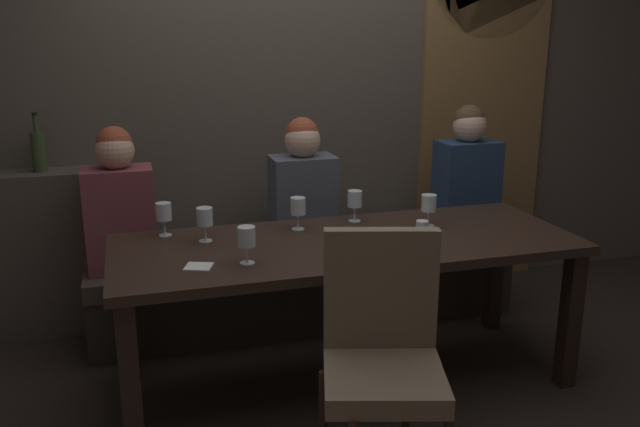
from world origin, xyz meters
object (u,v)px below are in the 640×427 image
(chair_near_side, at_px, (382,344))
(espresso_cup, at_px, (422,228))
(wine_bottle_pale_label, at_px, (39,150))
(wine_glass_end_right, at_px, (355,200))
(wine_glass_near_right, at_px, (246,237))
(wine_glass_near_left, at_px, (429,204))
(diner_far_end, at_px, (467,176))
(diner_redhead, at_px, (119,204))
(dessert_plate, at_px, (372,238))
(wine_glass_center_front, at_px, (164,212))
(diner_bearded, at_px, (303,191))
(dining_table, at_px, (347,257))
(wine_glass_center_back, at_px, (298,208))
(banquette_bench, at_px, (308,287))
(wine_glass_end_left, at_px, (205,218))

(chair_near_side, height_order, espresso_cup, chair_near_side)
(wine_bottle_pale_label, bearing_deg, wine_glass_end_right, -25.14)
(wine_glass_near_right, relative_size, wine_glass_near_left, 1.00)
(chair_near_side, xyz_separation_m, diner_far_end, (1.11, 1.42, 0.28))
(diner_redhead, bearing_deg, dessert_plate, -33.70)
(chair_near_side, height_order, wine_glass_center_front, chair_near_side)
(wine_bottle_pale_label, bearing_deg, diner_bearded, -13.65)
(wine_bottle_pale_label, bearing_deg, dining_table, -35.80)
(wine_glass_end_right, bearing_deg, dessert_plate, -95.47)
(wine_bottle_pale_label, distance_m, wine_glass_end_right, 1.76)
(chair_near_side, height_order, diner_redhead, diner_redhead)
(wine_bottle_pale_label, xyz_separation_m, wine_glass_center_front, (0.61, -0.72, -0.21))
(wine_bottle_pale_label, xyz_separation_m, wine_glass_near_left, (1.91, -0.93, -0.21))
(wine_glass_near_right, xyz_separation_m, wine_glass_near_left, (0.99, 0.30, 0.00))
(chair_near_side, relative_size, wine_glass_near_left, 5.98)
(wine_bottle_pale_label, height_order, wine_glass_near_left, wine_bottle_pale_label)
(wine_glass_end_right, height_order, wine_glass_center_back, same)
(chair_near_side, relative_size, diner_bearded, 1.24)
(banquette_bench, height_order, espresso_cup, espresso_cup)
(diner_redhead, height_order, diner_bearded, diner_bearded)
(diner_redhead, bearing_deg, diner_bearded, -0.96)
(wine_bottle_pale_label, bearing_deg, wine_glass_end_left, -47.53)
(diner_far_end, distance_m, wine_glass_center_front, 1.88)
(wine_glass_end_right, xyz_separation_m, wine_glass_near_left, (0.33, -0.19, 0.00))
(diner_redhead, distance_m, wine_glass_end_right, 1.25)
(wine_glass_center_front, xyz_separation_m, dessert_plate, (0.93, -0.37, -0.10))
(chair_near_side, xyz_separation_m, wine_glass_center_front, (-0.72, 1.04, 0.30))
(banquette_bench, relative_size, diner_far_end, 3.02)
(banquette_bench, xyz_separation_m, chair_near_side, (-0.10, -1.42, 0.33))
(diner_redhead, distance_m, wine_glass_end_left, 0.67)
(diner_far_end, bearing_deg, diner_bearded, -179.74)
(banquette_bench, xyz_separation_m, diner_redhead, (-1.04, 0.01, 0.59))
(banquette_bench, xyz_separation_m, wine_glass_center_back, (-0.18, -0.46, 0.62))
(wine_glass_end_left, bearing_deg, wine_glass_center_front, 140.76)
(dessert_plate, bearing_deg, diner_far_end, 39.80)
(wine_glass_near_right, bearing_deg, dessert_plate, 12.68)
(wine_glass_near_left, bearing_deg, chair_near_side, -124.63)
(espresso_cup, bearing_deg, wine_bottle_pale_label, 150.45)
(dining_table, bearing_deg, wine_glass_end_left, 165.10)
(chair_near_side, height_order, diner_bearded, diner_bearded)
(diner_redhead, height_order, wine_glass_near_left, diner_redhead)
(diner_bearded, xyz_separation_m, wine_glass_end_right, (0.17, -0.40, 0.03))
(wine_glass_center_back, bearing_deg, wine_glass_near_left, -11.30)
(wine_bottle_pale_label, bearing_deg, wine_glass_near_left, -25.97)
(chair_near_side, height_order, wine_bottle_pale_label, wine_bottle_pale_label)
(dining_table, bearing_deg, wine_glass_center_back, 126.97)
(diner_far_end, relative_size, wine_glass_center_back, 5.05)
(chair_near_side, height_order, wine_glass_center_back, chair_near_side)
(wine_bottle_pale_label, xyz_separation_m, wine_glass_end_right, (1.58, -0.74, -0.22))
(wine_glass_near_right, bearing_deg, wine_glass_center_back, 51.79)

